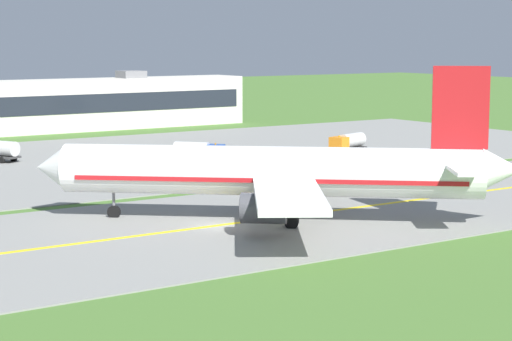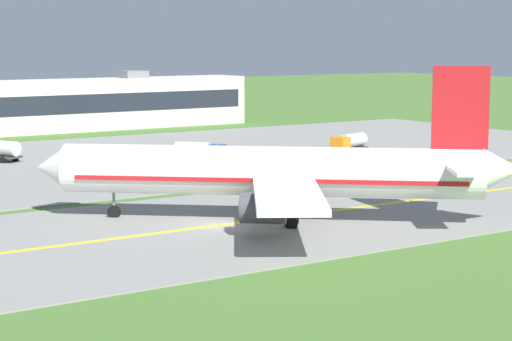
# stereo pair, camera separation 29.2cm
# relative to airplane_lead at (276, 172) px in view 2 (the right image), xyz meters

# --- Properties ---
(ground_plane) EXTENTS (500.00, 500.00, 0.00)m
(ground_plane) POSITION_rel_airplane_lead_xyz_m (-4.95, 1.01, -4.13)
(ground_plane) COLOR #47702D
(taxiway_strip) EXTENTS (240.00, 28.00, 0.10)m
(taxiway_strip) POSITION_rel_airplane_lead_xyz_m (-4.95, 1.01, -4.08)
(taxiway_strip) COLOR gray
(taxiway_strip) RESTS_ON ground
(apron_pad) EXTENTS (140.00, 52.00, 0.10)m
(apron_pad) POSITION_rel_airplane_lead_xyz_m (5.05, 43.01, -4.08)
(apron_pad) COLOR gray
(apron_pad) RESTS_ON ground
(taxiway_centreline) EXTENTS (220.00, 0.60, 0.01)m
(taxiway_centreline) POSITION_rel_airplane_lead_xyz_m (-4.95, 1.01, -4.03)
(taxiway_centreline) COLOR yellow
(taxiway_centreline) RESTS_ON taxiway_strip
(airplane_lead) EXTENTS (32.65, 29.64, 12.70)m
(airplane_lead) POSITION_rel_airplane_lead_xyz_m (0.00, 0.00, 0.00)
(airplane_lead) COLOR white
(airplane_lead) RESTS_ON ground
(service_truck_catering) EXTENTS (6.34, 3.77, 2.65)m
(service_truck_catering) POSITION_rel_airplane_lead_xyz_m (34.01, 31.97, -2.60)
(service_truck_catering) COLOR orange
(service_truck_catering) RESTS_ON ground
(service_truck_pushback) EXTENTS (5.34, 5.97, 2.65)m
(service_truck_pushback) POSITION_rel_airplane_lead_xyz_m (13.05, 34.30, -2.60)
(service_truck_pushback) COLOR #264CA5
(service_truck_pushback) RESTS_ON ground
(terminal_building) EXTENTS (65.63, 8.28, 9.47)m
(terminal_building) POSITION_rel_airplane_lead_xyz_m (15.01, 81.89, 0.03)
(terminal_building) COLOR beige
(terminal_building) RESTS_ON ground
(traffic_cone_near_edge) EXTENTS (0.44, 0.44, 0.60)m
(traffic_cone_near_edge) POSITION_rel_airplane_lead_xyz_m (12.17, 12.17, -3.83)
(traffic_cone_near_edge) COLOR orange
(traffic_cone_near_edge) RESTS_ON ground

